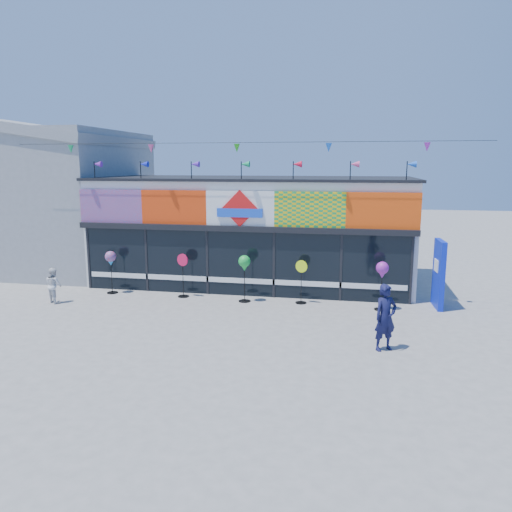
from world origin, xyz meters
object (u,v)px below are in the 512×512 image
(spinner_3, at_px, (301,281))
(spinner_4, at_px, (382,271))
(spinner_0, at_px, (111,260))
(child, at_px, (54,285))
(blue_sign, at_px, (439,274))
(spinner_1, at_px, (183,274))
(spinner_2, at_px, (244,265))
(adult_man, at_px, (385,318))

(spinner_3, bearing_deg, spinner_4, -6.55)
(spinner_4, bearing_deg, spinner_0, 178.02)
(spinner_3, xyz_separation_m, child, (-8.18, -1.49, -0.18))
(blue_sign, relative_size, child, 1.85)
(spinner_1, distance_m, spinner_2, 2.30)
(spinner_4, bearing_deg, spinner_2, 178.25)
(spinner_4, bearing_deg, spinner_3, 173.45)
(spinner_1, bearing_deg, adult_man, -30.46)
(spinner_4, height_order, adult_man, adult_man)
(spinner_4, bearing_deg, adult_man, -91.48)
(spinner_3, distance_m, spinner_4, 2.65)
(spinner_0, height_order, spinner_2, spinner_2)
(blue_sign, height_order, spinner_1, blue_sign)
(blue_sign, relative_size, spinner_4, 1.40)
(spinner_1, xyz_separation_m, spinner_4, (6.74, -0.33, 0.45))
(spinner_3, distance_m, child, 8.32)
(spinner_0, relative_size, child, 1.29)
(spinner_2, height_order, child, spinner_2)
(spinner_0, relative_size, spinner_3, 1.05)
(spinner_2, bearing_deg, spinner_4, -1.75)
(spinner_4, height_order, child, spinner_4)
(spinner_0, relative_size, spinner_4, 0.98)
(blue_sign, xyz_separation_m, child, (-12.58, -1.86, -0.51))
(blue_sign, bearing_deg, spinner_1, 179.00)
(adult_man, bearing_deg, blue_sign, 33.15)
(spinner_3, relative_size, child, 1.22)
(spinner_4, xyz_separation_m, child, (-10.77, -1.20, -0.66))
(spinner_0, bearing_deg, spinner_4, -1.98)
(spinner_0, height_order, spinner_3, spinner_0)
(blue_sign, distance_m, spinner_2, 6.33)
(spinner_2, distance_m, child, 6.45)
(blue_sign, relative_size, spinner_1, 1.44)
(blue_sign, bearing_deg, spinner_2, -178.45)
(child, bearing_deg, spinner_4, -144.98)
(spinner_2, distance_m, spinner_4, 4.49)
(blue_sign, bearing_deg, adult_man, -117.46)
(spinner_2, height_order, spinner_3, spinner_2)
(spinner_1, relative_size, spinner_3, 1.05)
(spinner_1, distance_m, spinner_4, 6.76)
(blue_sign, bearing_deg, spinner_4, -163.15)
(spinner_0, xyz_separation_m, child, (-1.33, -1.52, -0.64))
(adult_man, bearing_deg, spinner_1, 116.94)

